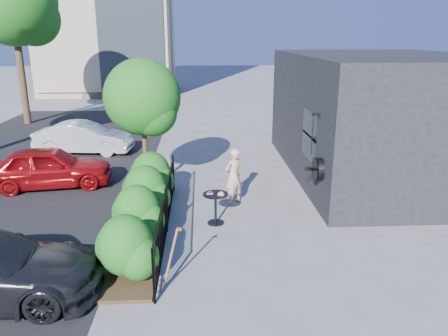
{
  "coord_description": "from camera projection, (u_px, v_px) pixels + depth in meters",
  "views": [
    {
      "loc": [
        -0.62,
        -9.81,
        4.6
      ],
      "look_at": [
        -0.04,
        1.29,
        1.2
      ],
      "focal_mm": 35.0,
      "sensor_mm": 36.0,
      "label": 1
    }
  ],
  "objects": [
    {
      "name": "ground",
      "position": [
        228.0,
        230.0,
        10.74
      ],
      "size": [
        120.0,
        120.0,
        0.0
      ],
      "primitive_type": "plane",
      "color": "gray",
      "rests_on": "ground"
    },
    {
      "name": "street_tree_far",
      "position": [
        14.0,
        7.0,
        21.84
      ],
      "size": [
        4.4,
        4.4,
        8.28
      ],
      "color": "#3F2B19",
      "rests_on": "ground"
    },
    {
      "name": "car_silver",
      "position": [
        84.0,
        138.0,
        17.56
      ],
      "size": [
        3.94,
        1.71,
        1.26
      ],
      "primitive_type": "imported",
      "rotation": [
        0.0,
        0.0,
        1.47
      ],
      "color": "silver",
      "rests_on": "ground"
    },
    {
      "name": "shrubs",
      "position": [
        141.0,
        204.0,
        10.53
      ],
      "size": [
        1.1,
        5.6,
        1.24
      ],
      "color": "#166016",
      "rests_on": "ground"
    },
    {
      "name": "shovel",
      "position": [
        169.0,
        263.0,
        8.06
      ],
      "size": [
        0.44,
        0.17,
        1.3
      ],
      "color": "brown",
      "rests_on": "ground"
    },
    {
      "name": "cafe_table",
      "position": [
        216.0,
        203.0,
        10.96
      ],
      "size": [
        0.64,
        0.64,
        0.85
      ],
      "rotation": [
        0.0,
        0.0,
        -0.13
      ],
      "color": "black",
      "rests_on": "ground"
    },
    {
      "name": "planting_bed",
      "position": [
        138.0,
        230.0,
        10.62
      ],
      "size": [
        1.3,
        6.0,
        0.08
      ],
      "primitive_type": "cube",
      "color": "#382616",
      "rests_on": "ground"
    },
    {
      "name": "shop_building",
      "position": [
        382.0,
        115.0,
        14.73
      ],
      "size": [
        6.22,
        9.0,
        4.0
      ],
      "color": "black",
      "rests_on": "ground"
    },
    {
      "name": "patio_tree",
      "position": [
        145.0,
        102.0,
        12.46
      ],
      "size": [
        2.2,
        2.2,
        3.94
      ],
      "color": "#3F2B19",
      "rests_on": "ground"
    },
    {
      "name": "woman",
      "position": [
        234.0,
        176.0,
        12.23
      ],
      "size": [
        0.7,
        0.66,
        1.6
      ],
      "primitive_type": "imported",
      "rotation": [
        0.0,
        0.0,
        3.79
      ],
      "color": "tan",
      "rests_on": "ground"
    },
    {
      "name": "fence",
      "position": [
        166.0,
        210.0,
        10.51
      ],
      "size": [
        0.05,
        6.05,
        1.1
      ],
      "color": "black",
      "rests_on": "ground"
    },
    {
      "name": "car_red",
      "position": [
        49.0,
        167.0,
        13.61
      ],
      "size": [
        4.01,
        2.11,
        1.3
      ],
      "primitive_type": "imported",
      "rotation": [
        0.0,
        0.0,
        1.73
      ],
      "color": "#9D0D12",
      "rests_on": "ground"
    }
  ]
}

